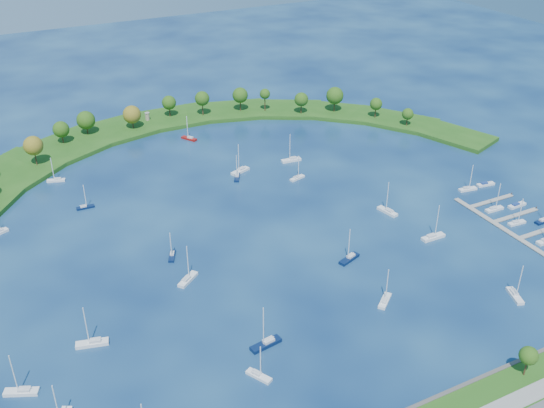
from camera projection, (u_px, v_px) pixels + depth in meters
name	position (u px, v px, depth m)	size (l,w,h in m)	color
ground	(266.00, 221.00, 245.24)	(700.00, 700.00, 0.00)	#081A46
breakwater	(116.00, 192.00, 264.22)	(286.74, 247.64, 2.00)	#214F15
breakwater_trees	(146.00, 128.00, 301.09)	(238.64, 94.24, 14.18)	#382314
harbor_tower	(147.00, 116.00, 330.95)	(2.60, 2.60, 4.21)	gray
moored_boat_0	(291.00, 159.00, 292.31)	(9.56, 3.59, 13.72)	white
moored_boat_1	(92.00, 342.00, 183.52)	(9.80, 4.93, 13.88)	white
moored_boat_2	(259.00, 375.00, 172.24)	(5.54, 7.79, 11.30)	white
moored_boat_3	(85.00, 206.00, 253.78)	(7.16, 2.26, 10.42)	#09193E
moored_boat_4	(515.00, 295.00, 203.26)	(5.27, 9.00, 12.78)	white
moored_boat_5	(433.00, 236.00, 233.91)	(9.52, 2.68, 13.99)	white
moored_boat_6	(385.00, 300.00, 200.86)	(7.95, 7.04, 12.25)	white
moored_boat_7	(297.00, 177.00, 276.43)	(7.76, 4.03, 10.99)	white
moored_boat_9	(188.00, 279.00, 210.82)	(8.77, 7.56, 13.38)	white
moored_boat_10	(349.00, 258.00, 221.60)	(9.34, 5.42, 13.26)	#09193E
moored_boat_11	(56.00, 180.00, 274.49)	(8.00, 4.52, 11.34)	white
moored_boat_12	(266.00, 343.00, 183.18)	(10.10, 4.15, 14.42)	#09193E
moored_boat_13	(237.00, 177.00, 276.99)	(5.66, 7.88, 11.45)	#09193E
moored_boat_14	(388.00, 211.00, 250.61)	(4.35, 9.50, 13.48)	white
moored_boat_15	(189.00, 138.00, 314.17)	(6.39, 8.42, 12.38)	maroon
moored_boat_17	(172.00, 255.00, 223.31)	(4.85, 7.34, 10.53)	#09193E
moored_boat_18	(21.00, 391.00, 167.05)	(9.37, 6.10, 13.42)	white
moored_boat_20	(240.00, 170.00, 282.28)	(9.81, 5.81, 13.94)	white
docked_boat_6	(517.00, 222.00, 243.07)	(7.63, 2.65, 11.01)	white
docked_boat_7	(544.00, 220.00, 244.26)	(8.07, 2.30, 11.84)	#09193E
docked_boat_8	(494.00, 208.00, 252.30)	(8.18, 2.43, 11.96)	white
docked_boat_9	(517.00, 205.00, 255.16)	(8.44, 2.64, 1.71)	white
docked_boat_10	(468.00, 188.00, 267.23)	(8.35, 3.45, 11.92)	white
docked_boat_11	(485.00, 184.00, 271.27)	(8.29, 3.38, 1.64)	white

